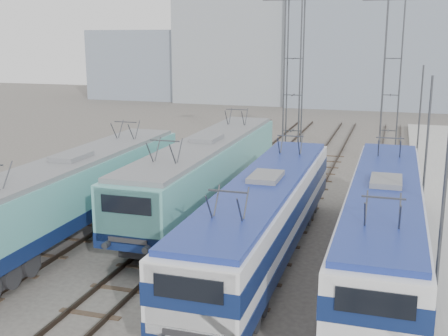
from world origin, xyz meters
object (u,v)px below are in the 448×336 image
locomotive_far_left (71,190)px  mast_mid (427,143)px  mast_front (443,207)px  locomotive_far_right (384,218)px  catenary_tower_east (392,71)px  catenary_tower_west (294,71)px  locomotive_center_right (264,213)px  mast_rear (420,114)px  locomotive_center_left (206,169)px

locomotive_far_left → mast_mid: bearing=32.3°
locomotive_far_left → mast_front: mast_front is taller
locomotive_far_right → mast_front: mast_front is taller
catenary_tower_east → catenary_tower_west: bearing=-162.9°
locomotive_center_right → mast_rear: size_ratio=2.45×
locomotive_far_left → locomotive_center_left: 7.13m
catenary_tower_east → mast_front: catenary_tower_east is taller
catenary_tower_west → mast_rear: (8.60, 4.00, -3.14)m
locomotive_center_left → catenary_tower_east: size_ratio=1.53×
catenary_tower_west → mast_rear: catenary_tower_west is taller
locomotive_center_right → mast_front: bearing=-15.2°
locomotive_far_left → locomotive_center_right: size_ratio=1.04×
locomotive_far_left → mast_mid: mast_mid is taller
locomotive_center_right → locomotive_far_right: size_ratio=0.99×
catenary_tower_west → mast_front: (8.60, -20.00, -3.14)m
locomotive_center_right → mast_front: 6.71m
mast_rear → locomotive_far_left: bearing=-125.3°
catenary_tower_east → mast_mid: (2.10, -10.00, -3.14)m
catenary_tower_east → mast_rear: size_ratio=1.71×
locomotive_far_left → mast_mid: size_ratio=2.54×
locomotive_center_left → catenary_tower_east: catenary_tower_east is taller
locomotive_far_left → locomotive_center_right: locomotive_far_left is taller
catenary_tower_east → mast_rear: 4.28m
locomotive_far_right → catenary_tower_east: bearing=90.7°
catenary_tower_west → catenary_tower_east: (6.50, 2.00, 0.00)m
locomotive_far_left → locomotive_far_right: bearing=0.1°
catenary_tower_east → mast_rear: (2.10, 2.00, -3.14)m
locomotive_center_right → catenary_tower_east: (4.25, 20.27, 4.45)m
locomotive_center_right → locomotive_far_right: (4.50, 0.59, 0.01)m
locomotive_center_left → locomotive_far_right: bearing=-31.5°
locomotive_far_right → catenary_tower_east: size_ratio=1.44×
mast_rear → locomotive_center_left: bearing=-123.9°
locomotive_center_right → locomotive_far_left: bearing=176.3°
mast_mid → locomotive_far_left: bearing=-147.7°
mast_front → catenary_tower_east: bearing=95.5°
locomotive_far_left → catenary_tower_east: size_ratio=1.48×
locomotive_far_right → mast_mid: mast_mid is taller
locomotive_center_left → locomotive_center_right: size_ratio=1.07×
locomotive_far_right → locomotive_far_left: bearing=-179.9°
catenary_tower_west → catenary_tower_east: bearing=17.1°
catenary_tower_east → locomotive_far_right: bearing=-89.3°
locomotive_center_left → catenary_tower_west: 13.12m
locomotive_far_left → locomotive_far_right: (13.50, 0.02, -0.01)m
locomotive_far_left → mast_rear: mast_rear is taller
catenary_tower_west → mast_front: bearing=-66.7°
locomotive_far_left → mast_mid: (15.35, 9.70, 1.28)m
locomotive_center_left → catenary_tower_east: bearing=58.3°
locomotive_far_left → locomotive_far_right: locomotive_far_left is taller
locomotive_center_left → mast_rear: bearing=56.1°
locomotive_far_right → mast_rear: (1.85, 21.68, 1.29)m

